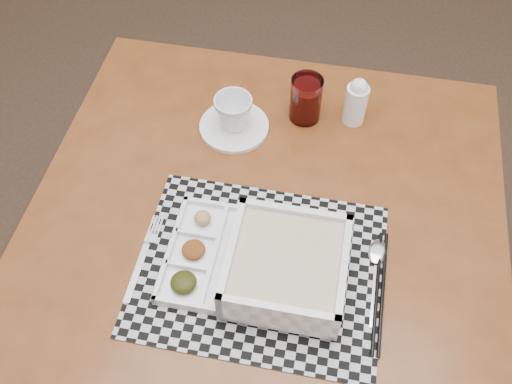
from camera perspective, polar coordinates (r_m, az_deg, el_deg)
floor at (r=1.94m, az=-5.95°, el=-2.22°), size 5.00×5.00×0.00m
dining_table at (r=1.16m, az=0.82°, el=-4.47°), size 1.03×1.03×0.69m
placemat at (r=1.04m, az=0.36°, el=-7.69°), size 0.48×0.41×0.00m
serving_tray at (r=1.00m, az=2.12°, el=-7.49°), size 0.35×0.26×0.09m
fork at (r=1.07m, az=-11.04°, el=-6.26°), size 0.04×0.19×0.00m
spoon at (r=1.07m, az=12.06°, el=-6.47°), size 0.04×0.18×0.01m
chopsticks at (r=1.03m, az=12.27°, el=-9.67°), size 0.05×0.24×0.01m
saucer at (r=1.24m, az=-2.20°, el=6.55°), size 0.15×0.15×0.01m
cup at (r=1.21m, az=-2.27°, el=7.94°), size 0.08×0.08×0.08m
juice_glass at (r=1.23m, az=4.99°, el=9.13°), size 0.07×0.07×0.11m
creamer_bottle at (r=1.24m, az=9.98°, el=8.91°), size 0.05×0.05×0.12m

